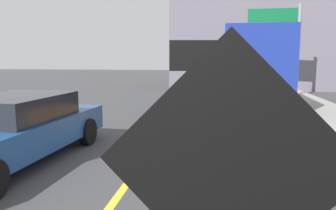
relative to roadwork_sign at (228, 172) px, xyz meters
name	(u,v)px	position (x,y,z in m)	size (l,w,h in m)	color
lane_center_stripe	(114,201)	(-1.58, 2.62, -1.47)	(0.14, 36.00, 0.01)	yellow
roadwork_sign	(228,172)	(0.00, 0.00, 0.00)	(1.63, 0.11, 2.33)	#593819
arrow_board_trailer	(194,111)	(-0.77, 8.46, -0.99)	(1.59, 1.94, 2.70)	orange
box_truck	(253,66)	(1.41, 12.56, 0.32)	(2.67, 6.83, 3.30)	black
pickup_car	(12,130)	(-4.23, 4.14, -0.77)	(2.22, 5.25, 1.38)	navy
highway_guide_sign	(284,34)	(3.43, 17.01, 1.95)	(2.79, 0.24, 5.00)	gray
far_building_block	(279,36)	(4.31, 23.38, 2.26)	(15.18, 6.38, 7.45)	slate
traffic_cone_mid_lane	(210,170)	(-0.16, 3.35, -1.15)	(0.36, 0.36, 0.65)	black
traffic_cone_far_lane	(213,140)	(-0.14, 5.32, -1.13)	(0.36, 0.36, 0.68)	black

